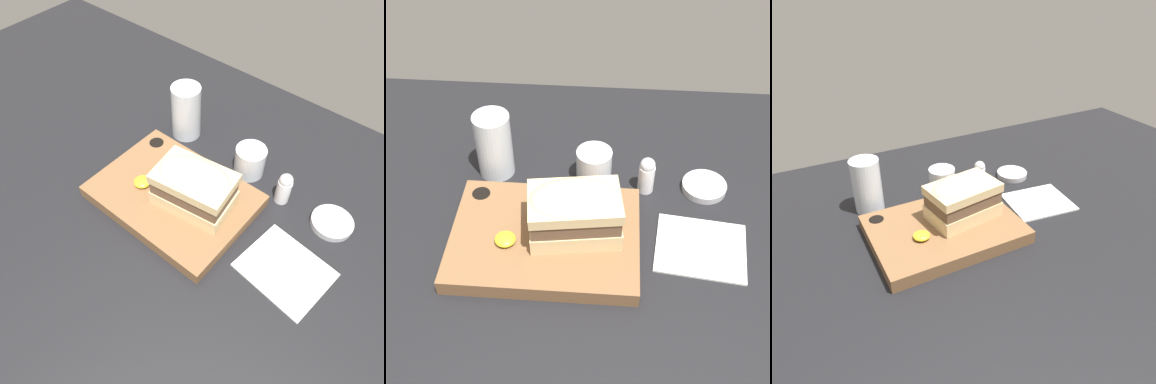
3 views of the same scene
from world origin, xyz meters
The scene contains 9 objects.
dining_table centered at (0.00, 0.00, 1.00)cm, with size 179.08×103.34×2.00cm.
serving_board centered at (-2.07, 5.51, 3.40)cm, with size 30.24×22.22×2.87cm.
sandwich centered at (2.76, 6.09, 9.60)cm, with size 15.41×11.13×8.92cm.
mustard_dollop centered at (-7.96, 3.02, 5.46)cm, with size 3.33×3.33×1.33cm.
water_glass centered at (-13.07, 22.46, 7.41)cm, with size 6.54×6.54×12.50cm.
wine_glass centered at (5.02, 21.58, 5.06)cm, with size 6.40×6.40×6.41cm.
napkin centered at (23.24, 6.29, 2.20)cm, with size 15.76×13.92×0.40cm.
salt_shaker centered at (14.42, 19.46, 5.67)cm, with size 2.86×2.86×7.21cm.
condiment_dish centered at (25.01, 20.29, 2.66)cm, with size 7.93×7.93×1.32cm.
Camera 3 is at (-27.57, -52.19, 50.31)cm, focal length 35.00 mm.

